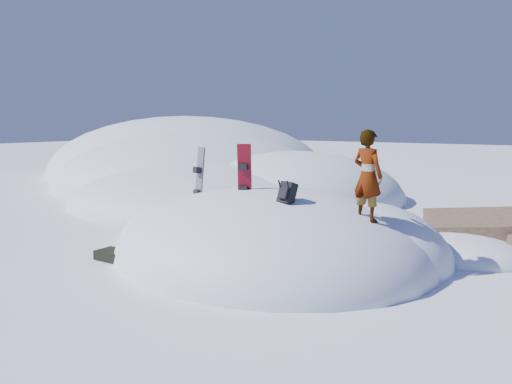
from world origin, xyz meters
The scene contains 9 objects.
ground centered at (0.00, 0.00, 0.00)m, with size 120.00×120.00×0.00m, color white.
snow_mound centered at (-0.17, 0.24, 0.00)m, with size 8.00×6.00×3.00m.
snow_ridge centered at (-10.43, 9.85, 0.00)m, with size 21.50×18.50×6.40m.
rock_outcrop centered at (3.72, 3.01, 0.01)m, with size 4.68×4.41×1.68m.
snowboard_red centered at (-0.40, -0.33, 1.66)m, with size 0.32×0.26×1.57m.
snowboard_dark centered at (-1.78, -0.17, 1.48)m, with size 0.37×0.32×1.70m.
backpack centered at (0.89, -0.79, 1.56)m, with size 0.35×0.41×0.48m.
gear_pile centered at (-2.57, -1.93, 0.12)m, with size 0.90×0.67×0.24m.
person centered at (2.22, -0.19, 1.91)m, with size 0.61×0.40×1.67m, color slate.
Camera 1 is at (5.52, -8.76, 2.87)m, focal length 35.00 mm.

